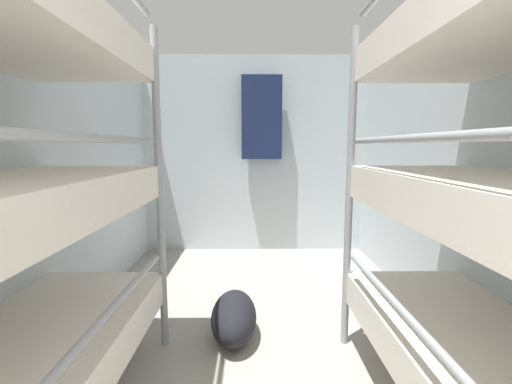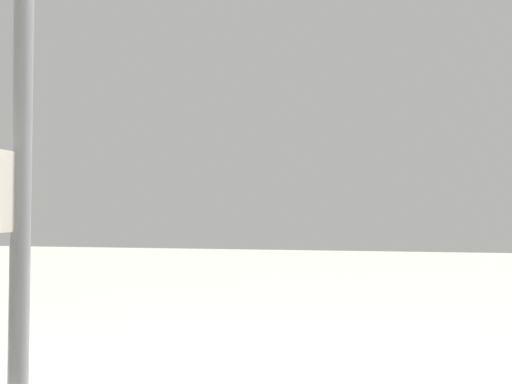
{
  "view_description": "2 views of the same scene",
  "coord_description": "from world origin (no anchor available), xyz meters",
  "views": [
    {
      "loc": [
        -0.01,
        0.41,
        1.22
      ],
      "look_at": [
        0.01,
        2.88,
        0.89
      ],
      "focal_mm": 24.0,
      "sensor_mm": 36.0,
      "label": 1
    },
    {
      "loc": [
        -0.16,
        1.6,
        0.98
      ],
      "look_at": [
        0.02,
        0.54,
        1.01
      ],
      "focal_mm": 35.0,
      "sensor_mm": 36.0,
      "label": 2
    }
  ],
  "objects": []
}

